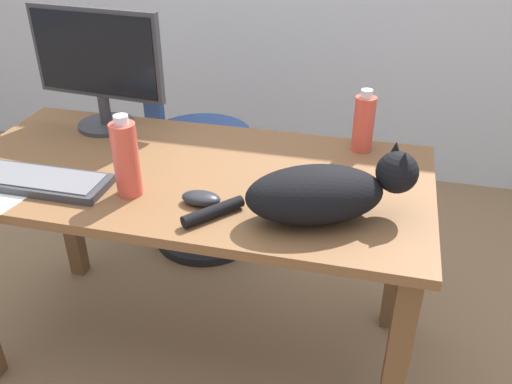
{
  "coord_description": "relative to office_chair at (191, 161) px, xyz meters",
  "views": [
    {
      "loc": [
        0.56,
        -1.38,
        1.54
      ],
      "look_at": [
        0.25,
        -0.17,
        0.81
      ],
      "focal_mm": 38.33,
      "sensor_mm": 36.0,
      "label": 1
    }
  ],
  "objects": [
    {
      "name": "desk",
      "position": [
        0.26,
        -0.67,
        0.22
      ],
      "size": [
        1.46,
        0.71,
        0.75
      ],
      "color": "brown",
      "rests_on": "ground_plane"
    },
    {
      "name": "spray_bottle",
      "position": [
        0.75,
        -0.39,
        0.42
      ],
      "size": [
        0.07,
        0.07,
        0.21
      ],
      "color": "#D84C3D",
      "rests_on": "desk"
    },
    {
      "name": "computer_mouse",
      "position": [
        0.36,
        -0.84,
        0.35
      ],
      "size": [
        0.11,
        0.06,
        0.04
      ],
      "primitive_type": "ellipsoid",
      "color": "#232328",
      "rests_on": "desk"
    },
    {
      "name": "office_chair",
      "position": [
        0.0,
        0.0,
        0.0
      ],
      "size": [
        0.51,
        0.48,
        0.95
      ],
      "color": "black",
      "rests_on": "ground_plane"
    },
    {
      "name": "monitor",
      "position": [
        -0.15,
        -0.42,
        0.55
      ],
      "size": [
        0.48,
        0.2,
        0.41
      ],
      "color": "#333338",
      "rests_on": "desk"
    },
    {
      "name": "keyboard",
      "position": [
        -0.15,
        -0.85,
        0.34
      ],
      "size": [
        0.44,
        0.15,
        0.03
      ],
      "color": "#333338",
      "rests_on": "desk"
    },
    {
      "name": "cat",
      "position": [
        0.69,
        -0.83,
        0.41
      ],
      "size": [
        0.58,
        0.3,
        0.2
      ],
      "color": "black",
      "rests_on": "desk"
    },
    {
      "name": "water_bottle",
      "position": [
        0.14,
        -0.83,
        0.44
      ],
      "size": [
        0.07,
        0.07,
        0.24
      ],
      "color": "#D84C3D",
      "rests_on": "desk"
    },
    {
      "name": "ground_plane",
      "position": [
        0.26,
        -0.67,
        -0.42
      ],
      "size": [
        8.0,
        8.0,
        0.0
      ],
      "primitive_type": "plane",
      "color": "#846647"
    }
  ]
}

